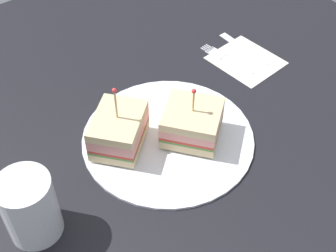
{
  "coord_description": "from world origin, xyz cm",
  "views": [
    {
      "loc": [
        39.14,
        -30.22,
        54.1
      ],
      "look_at": [
        0.0,
        0.0,
        2.86
      ],
      "focal_mm": 49.74,
      "sensor_mm": 36.0,
      "label": 1
    }
  ],
  "objects_px": {
    "plate": "(168,137)",
    "sandwich_half_front": "(192,123)",
    "napkin": "(246,60)",
    "drink_glass": "(31,209)",
    "sandwich_half_back": "(119,130)",
    "knife": "(241,47)",
    "fork": "(222,56)"
  },
  "relations": [
    {
      "from": "sandwich_half_front",
      "to": "fork",
      "type": "height_order",
      "value": "sandwich_half_front"
    },
    {
      "from": "sandwich_half_front",
      "to": "fork",
      "type": "relative_size",
      "value": 0.97
    },
    {
      "from": "plate",
      "to": "fork",
      "type": "relative_size",
      "value": 2.25
    },
    {
      "from": "sandwich_half_front",
      "to": "plate",
      "type": "bearing_deg",
      "value": -125.15
    },
    {
      "from": "sandwich_half_back",
      "to": "knife",
      "type": "relative_size",
      "value": 0.93
    },
    {
      "from": "sandwich_half_front",
      "to": "sandwich_half_back",
      "type": "distance_m",
      "value": 0.11
    },
    {
      "from": "knife",
      "to": "plate",
      "type": "bearing_deg",
      "value": -68.21
    },
    {
      "from": "sandwich_half_back",
      "to": "fork",
      "type": "height_order",
      "value": "sandwich_half_back"
    },
    {
      "from": "plate",
      "to": "drink_glass",
      "type": "distance_m",
      "value": 0.24
    },
    {
      "from": "drink_glass",
      "to": "knife",
      "type": "relative_size",
      "value": 0.79
    },
    {
      "from": "sandwich_half_back",
      "to": "drink_glass",
      "type": "relative_size",
      "value": 1.18
    },
    {
      "from": "plate",
      "to": "drink_glass",
      "type": "height_order",
      "value": "drink_glass"
    },
    {
      "from": "sandwich_half_back",
      "to": "knife",
      "type": "height_order",
      "value": "sandwich_half_back"
    },
    {
      "from": "sandwich_half_back",
      "to": "drink_glass",
      "type": "bearing_deg",
      "value": -72.17
    },
    {
      "from": "sandwich_half_front",
      "to": "napkin",
      "type": "bearing_deg",
      "value": 113.3
    },
    {
      "from": "sandwich_half_back",
      "to": "plate",
      "type": "bearing_deg",
      "value": 64.5
    },
    {
      "from": "plate",
      "to": "sandwich_half_front",
      "type": "distance_m",
      "value": 0.05
    },
    {
      "from": "napkin",
      "to": "plate",
      "type": "bearing_deg",
      "value": -74.07
    },
    {
      "from": "sandwich_half_front",
      "to": "napkin",
      "type": "height_order",
      "value": "sandwich_half_front"
    },
    {
      "from": "plate",
      "to": "sandwich_half_back",
      "type": "distance_m",
      "value": 0.08
    },
    {
      "from": "fork",
      "to": "knife",
      "type": "height_order",
      "value": "same"
    },
    {
      "from": "napkin",
      "to": "sandwich_half_front",
      "type": "bearing_deg",
      "value": -66.7
    },
    {
      "from": "knife",
      "to": "fork",
      "type": "bearing_deg",
      "value": -91.02
    },
    {
      "from": "drink_glass",
      "to": "napkin",
      "type": "height_order",
      "value": "drink_glass"
    },
    {
      "from": "drink_glass",
      "to": "napkin",
      "type": "xyz_separation_m",
      "value": [
        -0.09,
        0.47,
        -0.04
      ]
    },
    {
      "from": "sandwich_half_back",
      "to": "knife",
      "type": "xyz_separation_m",
      "value": [
        -0.07,
        0.33,
        -0.03
      ]
    },
    {
      "from": "napkin",
      "to": "fork",
      "type": "bearing_deg",
      "value": -143.03
    },
    {
      "from": "drink_glass",
      "to": "fork",
      "type": "bearing_deg",
      "value": 105.75
    },
    {
      "from": "sandwich_half_front",
      "to": "fork",
      "type": "bearing_deg",
      "value": 125.05
    },
    {
      "from": "drink_glass",
      "to": "sandwich_half_back",
      "type": "bearing_deg",
      "value": 107.83
    },
    {
      "from": "drink_glass",
      "to": "fork",
      "type": "relative_size",
      "value": 0.81
    },
    {
      "from": "sandwich_half_front",
      "to": "drink_glass",
      "type": "bearing_deg",
      "value": -89.92
    }
  ]
}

